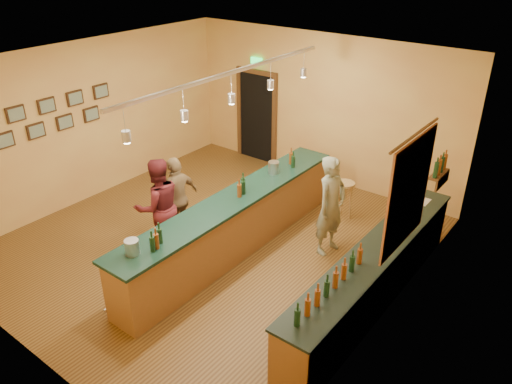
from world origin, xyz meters
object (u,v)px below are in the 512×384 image
Objects in this scene: back_counter at (373,276)px; customer_b at (178,199)px; customer_a at (159,206)px; bartender at (331,206)px; bar_stool at (345,189)px; tasting_bar at (234,221)px.

customer_b is at bearing -173.18° from back_counter.
customer_a reaches higher than customer_b.
customer_b is (-0.06, 0.49, -0.08)m from customer_a.
bartender is at bearing 148.97° from customer_a.
customer_a is at bearing -123.69° from bar_stool.
back_counter reaches higher than bar_stool.
back_counter is 2.51m from tasting_bar.
bartender reaches higher than bar_stool.
back_counter is 0.89× the size of tasting_bar.
back_counter is 2.90× the size of customer_b.
customer_b reaches higher than bar_stool.
bar_stool is at bearing 127.85° from back_counter.
bar_stool is (0.93, 2.20, 0.00)m from tasting_bar.
tasting_bar reaches higher than back_counter.
customer_b is at bearing -167.23° from tasting_bar.
customer_a is at bearing -165.37° from back_counter.
bartender is 2.35× the size of bar_stool.
bar_stool is (-0.35, 1.18, -0.27)m from bartender.
tasting_bar is 3.25× the size of customer_b.
customer_a is (-3.53, -0.92, 0.38)m from back_counter.
bar_stool is (2.02, 2.45, -0.18)m from customer_b.
bartender reaches higher than tasting_bar.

